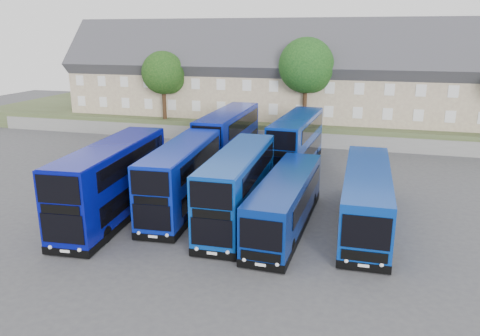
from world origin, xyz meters
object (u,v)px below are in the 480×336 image
dd_front_mid (182,178)px  tree_mid (308,68)px  dd_front_left (113,183)px  tree_west (165,74)px  coach_east_a (286,203)px

dd_front_mid → tree_mid: tree_mid is taller
dd_front_left → dd_front_mid: dd_front_left is taller
tree_west → tree_mid: bearing=1.8°
dd_front_left → coach_east_a: size_ratio=1.02×
dd_front_mid → tree_west: 24.60m
dd_front_mid → tree_west: size_ratio=1.48×
dd_front_left → coach_east_a: (10.97, 1.28, -0.75)m
dd_front_left → coach_east_a: 11.07m
tree_west → tree_mid: size_ratio=0.83×
dd_front_mid → tree_west: bearing=112.4°
coach_east_a → tree_mid: 24.28m
coach_east_a → tree_mid: size_ratio=1.30×
dd_front_left → coach_east_a: bearing=2.2°
dd_front_mid → tree_mid: bearing=72.6°
dd_front_mid → coach_east_a: 7.38m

